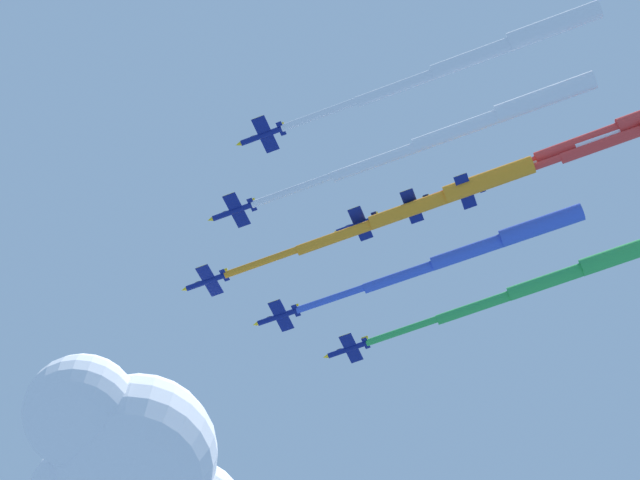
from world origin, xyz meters
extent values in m
cylinder|color=navy|center=(4.14, -24.05, 209.72)|extent=(2.90, 9.11, 1.41)
cone|color=yellow|center=(4.99, -29.03, 209.72)|extent=(1.54, 1.51, 1.34)
cylinder|color=black|center=(3.34, -19.37, 209.72)|extent=(1.14, 0.77, 1.06)
ellipsoid|color=black|center=(4.63, -25.97, 210.16)|extent=(1.25, 2.03, 0.90)
cube|color=navy|center=(4.03, -23.52, 209.68)|extent=(8.29, 4.00, 2.98)
cube|color=yellow|center=(7.63, -22.91, 208.44)|extent=(1.07, 2.38, 0.33)
cube|color=yellow|center=(0.49, -24.13, 211.05)|extent=(1.07, 2.38, 0.33)
cube|color=navy|center=(3.51, -20.32, 209.72)|extent=(3.19, 1.60, 1.18)
cube|color=yellow|center=(3.82, -20.27, 210.62)|extent=(0.98, 1.51, 1.83)
cylinder|color=orange|center=(1.98, -11.37, 209.72)|extent=(4.79, 18.02, 1.79)
cylinder|color=orange|center=(-0.93, 3.99, 209.82)|extent=(5.67, 18.17, 2.69)
cylinder|color=orange|center=(-3.18, 19.46, 209.69)|extent=(6.56, 18.32, 3.58)
cylinder|color=orange|center=(-5.40, 34.94, 209.54)|extent=(7.44, 18.47, 4.48)
cylinder|color=navy|center=(14.18, -11.31, 209.66)|extent=(2.90, 9.11, 1.39)
cone|color=yellow|center=(15.04, -16.29, 209.66)|extent=(1.52, 1.51, 1.32)
cylinder|color=black|center=(13.37, -6.63, 209.66)|extent=(1.13, 0.77, 1.04)
ellipsoid|color=black|center=(14.66, -13.24, 210.10)|extent=(1.25, 2.03, 0.89)
cube|color=navy|center=(14.07, -10.79, 209.61)|extent=(8.35, 4.02, 2.80)
cube|color=yellow|center=(17.69, -10.16, 208.45)|extent=(1.08, 2.38, 0.32)
cube|color=yellow|center=(10.49, -11.40, 210.90)|extent=(1.08, 2.38, 0.32)
cube|color=navy|center=(13.53, -7.59, 209.66)|extent=(3.21, 1.61, 1.11)
cube|color=yellow|center=(13.83, -7.54, 210.56)|extent=(0.95, 1.50, 1.84)
cylinder|color=white|center=(11.89, 1.93, 209.66)|extent=(5.03, 19.31, 1.77)
cylinder|color=white|center=(8.76, 18.41, 209.75)|extent=(5.90, 19.46, 2.66)
cylinder|color=white|center=(6.29, 35.01, 209.62)|extent=(6.78, 19.61, 3.54)
cylinder|color=white|center=(3.84, 51.61, 209.48)|extent=(7.65, 19.77, 4.43)
cylinder|color=navy|center=(-9.57, -15.41, 208.93)|extent=(2.92, 9.10, 1.37)
cone|color=yellow|center=(-8.69, -20.38, 208.93)|extent=(1.51, 1.51, 1.30)
cylinder|color=black|center=(-10.40, -10.73, 208.93)|extent=(1.12, 0.77, 1.03)
ellipsoid|color=black|center=(-9.10, -17.33, 209.37)|extent=(1.24, 2.03, 0.87)
cube|color=navy|center=(-9.68, -14.88, 208.88)|extent=(8.43, 4.07, 2.56)
cube|color=yellow|center=(-6.03, -14.23, 207.84)|extent=(1.09, 2.39, 0.30)
cube|color=yellow|center=(-13.29, -15.52, 210.06)|extent=(1.09, 2.39, 0.30)
cube|color=navy|center=(-10.23, -11.68, 208.93)|extent=(3.24, 1.62, 1.02)
cube|color=yellow|center=(-9.96, -11.64, 209.84)|extent=(0.90, 1.49, 1.85)
cylinder|color=blue|center=(-11.72, -3.29, 208.93)|extent=(4.63, 16.73, 1.74)
cylinder|color=blue|center=(-14.53, 10.94, 209.01)|extent=(5.48, 16.88, 2.62)
cylinder|color=blue|center=(-16.67, 25.29, 208.89)|extent=(6.34, 17.03, 3.49)
cylinder|color=blue|center=(-18.78, 39.65, 208.77)|extent=(7.20, 17.19, 4.36)
cylinder|color=navy|center=(24.21, 1.42, 210.76)|extent=(2.92, 9.11, 1.41)
cone|color=yellow|center=(25.07, -3.56, 210.76)|extent=(1.54, 1.51, 1.34)
cylinder|color=black|center=(23.40, 6.10, 210.76)|extent=(1.14, 0.77, 1.06)
ellipsoid|color=black|center=(24.71, -0.51, 211.20)|extent=(1.25, 2.03, 0.90)
cube|color=navy|center=(24.10, 1.95, 210.71)|extent=(8.29, 4.01, 2.98)
cube|color=yellow|center=(27.70, 2.57, 209.47)|extent=(1.07, 2.38, 0.33)
cube|color=yellow|center=(20.56, 1.34, 212.08)|extent=(1.07, 2.38, 0.33)
cube|color=navy|center=(23.57, 5.14, 210.76)|extent=(3.19, 1.60, 1.18)
cube|color=yellow|center=(23.89, 5.20, 211.65)|extent=(0.98, 1.51, 1.83)
cylinder|color=white|center=(22.06, 13.90, 210.76)|extent=(4.74, 17.56, 1.79)
cylinder|color=white|center=(19.19, 28.86, 210.86)|extent=(5.63, 17.72, 2.69)
cylinder|color=white|center=(16.98, 43.93, 210.72)|extent=(6.51, 17.87, 3.58)
cylinder|color=white|center=(14.80, 59.01, 210.57)|extent=(7.39, 18.02, 4.48)
cylinder|color=navy|center=(-23.29, -6.76, 209.02)|extent=(2.88, 9.11, 1.40)
cone|color=yellow|center=(-22.45, -11.74, 209.02)|extent=(1.53, 1.50, 1.33)
cylinder|color=black|center=(-24.08, -2.08, 209.02)|extent=(1.14, 0.77, 1.05)
ellipsoid|color=black|center=(-22.81, -8.69, 209.46)|extent=(1.25, 2.03, 0.89)
cube|color=navy|center=(-23.40, -6.23, 208.97)|extent=(8.31, 3.99, 2.91)
cube|color=yellow|center=(-19.79, -5.62, 207.77)|extent=(1.07, 2.38, 0.33)
cube|color=yellow|center=(-26.96, -6.84, 210.31)|extent=(1.07, 2.38, 0.33)
cube|color=navy|center=(-23.92, -3.04, 209.02)|extent=(3.19, 1.59, 1.15)
cube|color=yellow|center=(-23.61, -2.98, 209.92)|extent=(0.96, 1.50, 1.83)
cylinder|color=green|center=(-25.41, 5.78, 209.02)|extent=(4.70, 17.70, 1.78)
cylinder|color=green|center=(-28.25, 20.86, 209.12)|extent=(5.58, 17.85, 2.68)
cylinder|color=green|center=(-30.42, 36.06, 208.98)|extent=(6.46, 17.99, 3.57)
cylinder|color=green|center=(-32.57, 51.26, 208.84)|extent=(7.34, 18.14, 4.46)
cylinder|color=navy|center=(-1.38, 8.02, 211.88)|extent=(2.78, 9.10, 1.37)
cone|color=yellow|center=(-0.58, 3.03, 211.88)|extent=(1.49, 1.49, 1.30)
cylinder|color=black|center=(-2.13, 12.71, 211.88)|extent=(1.11, 0.76, 1.03)
ellipsoid|color=black|center=(-0.93, 6.08, 212.33)|extent=(1.21, 2.02, 0.87)
cube|color=navy|center=(-1.48, 8.55, 211.84)|extent=(8.40, 3.95, 2.58)
cube|color=yellow|center=(2.18, 9.13, 210.78)|extent=(1.05, 2.38, 0.30)
cube|color=yellow|center=(-5.10, 7.97, 213.02)|extent=(1.05, 2.38, 0.30)
cube|color=navy|center=(-1.98, 11.75, 211.88)|extent=(3.23, 1.58, 1.03)
cube|color=yellow|center=(-1.71, 11.79, 212.79)|extent=(0.88, 1.49, 1.85)
cylinder|color=red|center=(-3.50, 21.25, 211.88)|extent=(4.77, 19.24, 1.75)
cylinder|color=red|center=(-6.43, 37.69, 211.97)|extent=(5.63, 19.38, 2.62)
cylinder|color=red|center=(-8.68, 54.24, 211.85)|extent=(6.49, 19.51, 3.49)
cylinder|color=navy|center=(-3.22, 18.70, 211.52)|extent=(2.88, 9.10, 1.39)
cone|color=yellow|center=(-2.37, 13.73, 211.52)|extent=(1.52, 1.50, 1.32)
cylinder|color=black|center=(-4.02, 23.39, 211.52)|extent=(1.13, 0.77, 1.04)
ellipsoid|color=black|center=(-2.75, 16.78, 211.96)|extent=(1.24, 2.03, 0.88)
cube|color=navy|center=(-3.33, 19.23, 211.47)|extent=(8.37, 4.01, 2.72)
cube|color=yellow|center=(0.30, 19.85, 210.35)|extent=(1.07, 2.38, 0.31)
cube|color=yellow|center=(-6.92, 18.62, 212.72)|extent=(1.07, 2.38, 0.31)
cube|color=navy|center=(-3.86, 22.43, 211.52)|extent=(3.22, 1.60, 1.08)
cube|color=yellow|center=(-3.57, 22.48, 212.42)|extent=(0.93, 1.50, 1.84)
cylinder|color=white|center=(-5.34, 31.14, 211.52)|extent=(4.67, 17.46, 1.76)
cylinder|color=white|center=(-8.17, 46.02, 211.61)|extent=(5.53, 17.60, 2.65)
cylinder|color=white|center=(-10.33, 61.01, 211.48)|extent=(6.40, 17.75, 3.53)
cylinder|color=navy|center=(-5.06, 29.39, 209.33)|extent=(2.87, 9.11, 1.39)
cone|color=yellow|center=(-4.22, 24.41, 209.33)|extent=(1.51, 1.50, 1.32)
cylinder|color=black|center=(-5.85, 34.08, 209.33)|extent=(1.12, 0.76, 1.04)
ellipsoid|color=black|center=(-4.59, 27.47, 209.78)|extent=(1.24, 2.03, 0.88)
cube|color=navy|center=(-5.17, 29.92, 209.28)|extent=(8.37, 4.00, 2.72)
cube|color=yellow|center=(-1.54, 30.54, 208.16)|extent=(1.07, 2.38, 0.31)
cube|color=yellow|center=(-8.76, 29.32, 210.54)|extent=(1.07, 2.38, 0.31)
cube|color=navy|center=(-5.69, 33.12, 209.33)|extent=(3.22, 1.60, 1.08)
cube|color=yellow|center=(-5.40, 33.17, 210.23)|extent=(0.92, 1.50, 1.84)
cylinder|color=red|center=(-7.24, 42.28, 209.33)|extent=(4.82, 18.49, 1.76)
cylinder|color=red|center=(-10.20, 58.06, 209.42)|extent=(5.69, 18.64, 2.65)
sphere|color=white|center=(-17.88, -53.93, 199.24)|extent=(33.17, 33.17, 33.17)
sphere|color=white|center=(-3.59, -57.71, 198.79)|extent=(23.22, 23.22, 23.22)
sphere|color=white|center=(-16.04, -51.65, 207.94)|extent=(18.24, 18.24, 18.24)
camera|label=1|loc=(63.28, 37.09, 18.71)|focal=57.68mm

